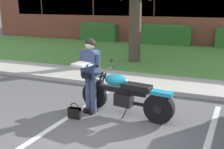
{
  "coord_description": "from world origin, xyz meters",
  "views": [
    {
      "loc": [
        1.64,
        -4.11,
        2.45
      ],
      "look_at": [
        -0.49,
        1.31,
        0.85
      ],
      "focal_mm": 42.34,
      "sensor_mm": 36.0,
      "label": 1
    }
  ],
  "objects_px": {
    "handbag": "(74,112)",
    "motorcycle": "(128,95)",
    "hedge_left": "(100,31)",
    "hedge_center_left": "(164,34)",
    "rider_person": "(90,70)",
    "brick_building": "(170,7)"
  },
  "relations": [
    {
      "from": "handbag",
      "to": "brick_building",
      "type": "distance_m",
      "value": 16.65
    },
    {
      "from": "hedge_center_left",
      "to": "brick_building",
      "type": "xyz_separation_m",
      "value": [
        -0.67,
        5.58,
        1.44
      ]
    },
    {
      "from": "rider_person",
      "to": "handbag",
      "type": "height_order",
      "value": "rider_person"
    },
    {
      "from": "hedge_center_left",
      "to": "brick_building",
      "type": "distance_m",
      "value": 5.8
    },
    {
      "from": "rider_person",
      "to": "handbag",
      "type": "xyz_separation_m",
      "value": [
        -0.19,
        -0.41,
        -0.86
      ]
    },
    {
      "from": "handbag",
      "to": "hedge_center_left",
      "type": "height_order",
      "value": "hedge_center_left"
    },
    {
      "from": "handbag",
      "to": "hedge_center_left",
      "type": "xyz_separation_m",
      "value": [
        -0.14,
        10.94,
        0.51
      ]
    },
    {
      "from": "motorcycle",
      "to": "brick_building",
      "type": "relative_size",
      "value": 0.1
    },
    {
      "from": "handbag",
      "to": "hedge_left",
      "type": "distance_m",
      "value": 11.75
    },
    {
      "from": "hedge_center_left",
      "to": "brick_building",
      "type": "bearing_deg",
      "value": 96.89
    },
    {
      "from": "motorcycle",
      "to": "rider_person",
      "type": "distance_m",
      "value": 1.01
    },
    {
      "from": "handbag",
      "to": "hedge_center_left",
      "type": "distance_m",
      "value": 10.95
    },
    {
      "from": "motorcycle",
      "to": "handbag",
      "type": "relative_size",
      "value": 6.21
    },
    {
      "from": "hedge_center_left",
      "to": "handbag",
      "type": "bearing_deg",
      "value": -89.29
    },
    {
      "from": "handbag",
      "to": "rider_person",
      "type": "bearing_deg",
      "value": 65.57
    },
    {
      "from": "hedge_left",
      "to": "motorcycle",
      "type": "bearing_deg",
      "value": -62.94
    },
    {
      "from": "rider_person",
      "to": "hedge_left",
      "type": "relative_size",
      "value": 0.71
    },
    {
      "from": "rider_person",
      "to": "hedge_left",
      "type": "height_order",
      "value": "rider_person"
    },
    {
      "from": "hedge_left",
      "to": "brick_building",
      "type": "bearing_deg",
      "value": 58.3
    },
    {
      "from": "hedge_left",
      "to": "brick_building",
      "type": "height_order",
      "value": "brick_building"
    },
    {
      "from": "brick_building",
      "to": "rider_person",
      "type": "bearing_deg",
      "value": -86.46
    },
    {
      "from": "handbag",
      "to": "motorcycle",
      "type": "bearing_deg",
      "value": 28.55
    }
  ]
}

